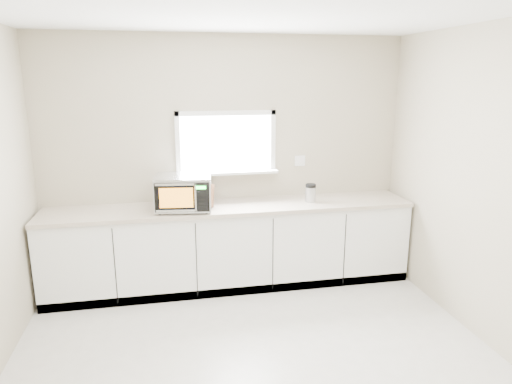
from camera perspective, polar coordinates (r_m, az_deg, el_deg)
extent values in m
plane|color=beige|center=(3.78, 0.96, -22.39)|extent=(4.00, 4.00, 0.00)
cube|color=#B7AC92|center=(5.09, -3.75, 3.94)|extent=(4.00, 0.02, 2.70)
cube|color=white|center=(5.04, -3.76, 6.15)|extent=(1.00, 0.02, 0.60)
cube|color=white|center=(5.03, -3.60, 2.44)|extent=(1.12, 0.16, 0.03)
cube|color=white|center=(4.99, -3.80, 9.82)|extent=(1.10, 0.04, 0.05)
cube|color=white|center=(5.08, -3.68, 2.50)|extent=(1.10, 0.04, 0.05)
cube|color=white|center=(4.99, -9.76, 5.89)|extent=(0.05, 0.04, 0.70)
cube|color=white|center=(5.12, 2.13, 6.29)|extent=(0.05, 0.04, 0.70)
cube|color=white|center=(5.26, 5.51, 3.91)|extent=(0.12, 0.01, 0.12)
cube|color=white|center=(5.05, -3.13, -6.88)|extent=(3.92, 0.60, 0.88)
cube|color=#B6A396|center=(4.89, -3.18, -1.89)|extent=(3.92, 0.64, 0.04)
cylinder|color=black|center=(4.65, -11.98, -2.68)|extent=(0.03, 0.03, 0.02)
cylinder|color=black|center=(4.97, -11.50, -1.56)|extent=(0.03, 0.03, 0.02)
cylinder|color=black|center=(4.61, -6.20, -2.59)|extent=(0.03, 0.03, 0.02)
cylinder|color=black|center=(4.93, -6.10, -1.47)|extent=(0.03, 0.03, 0.02)
cube|color=#B6B8BD|center=(4.74, -9.03, -0.02)|extent=(0.60, 0.49, 0.33)
cube|color=black|center=(4.53, -9.23, -0.69)|extent=(0.53, 0.07, 0.29)
cube|color=#FF9C26|center=(4.53, -9.94, -0.73)|extent=(0.33, 0.04, 0.20)
cylinder|color=silver|center=(4.49, -7.56, -0.75)|extent=(0.02, 0.02, 0.26)
cube|color=black|center=(4.51, -6.84, -0.66)|extent=(0.13, 0.02, 0.29)
cube|color=#19FF33|center=(4.48, -6.88, 0.55)|extent=(0.09, 0.01, 0.03)
cube|color=silver|center=(4.70, -9.11, 2.00)|extent=(0.60, 0.49, 0.01)
cube|color=#4F301C|center=(4.76, -6.14, -0.43)|extent=(0.18, 0.25, 0.28)
cube|color=black|center=(4.69, -6.73, 0.75)|extent=(0.03, 0.05, 0.10)
cube|color=black|center=(4.68, -6.35, 0.87)|extent=(0.03, 0.05, 0.10)
cube|color=black|center=(4.67, -5.95, 0.60)|extent=(0.03, 0.05, 0.10)
cube|color=black|center=(4.68, -6.55, 1.14)|extent=(0.03, 0.05, 0.10)
cube|color=black|center=(4.67, -6.10, 1.12)|extent=(0.03, 0.05, 0.10)
cylinder|color=#AE7C43|center=(5.05, -9.68, 0.45)|extent=(0.30, 0.07, 0.30)
cylinder|color=#B6B8BD|center=(5.03, 6.83, -0.30)|extent=(0.15, 0.15, 0.16)
cylinder|color=black|center=(5.01, 6.86, 0.82)|extent=(0.14, 0.14, 0.04)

